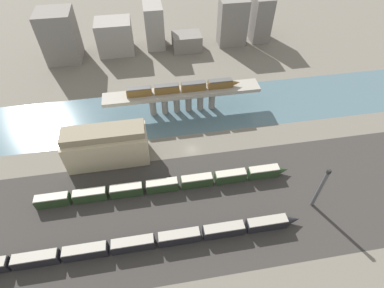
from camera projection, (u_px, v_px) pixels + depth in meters
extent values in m
plane|color=#666056|center=(192.00, 150.00, 107.83)|extent=(400.00, 400.00, 0.00)
cube|color=#33302D|center=(204.00, 207.00, 91.51)|extent=(280.00, 42.00, 0.01)
cube|color=#47606B|center=(183.00, 110.00, 122.94)|extent=(320.00, 28.75, 0.01)
cube|color=gray|center=(182.00, 92.00, 116.36)|extent=(61.20, 7.39, 1.43)
cylinder|color=gray|center=(153.00, 106.00, 118.56)|extent=(2.59, 2.59, 8.37)
cylinder|color=gray|center=(165.00, 104.00, 119.10)|extent=(2.59, 2.59, 8.37)
cylinder|color=gray|center=(177.00, 103.00, 119.64)|extent=(2.59, 2.59, 8.37)
cylinder|color=gray|center=(188.00, 102.00, 120.18)|extent=(2.59, 2.59, 8.37)
cylinder|color=gray|center=(200.00, 101.00, 120.72)|extent=(2.59, 2.59, 8.37)
cylinder|color=gray|center=(212.00, 99.00, 121.26)|extent=(2.59, 2.59, 8.37)
cube|color=brown|center=(139.00, 92.00, 112.89)|extent=(9.50, 2.61, 3.03)
cube|color=#4C4C4C|center=(139.00, 88.00, 111.65)|extent=(9.12, 2.40, 0.40)
cube|color=brown|center=(167.00, 89.00, 114.07)|extent=(9.50, 2.61, 3.03)
cube|color=#4C4C4C|center=(166.00, 86.00, 112.82)|extent=(9.12, 2.40, 0.40)
cube|color=brown|center=(194.00, 87.00, 115.24)|extent=(9.50, 2.61, 3.03)
cube|color=#4C4C4C|center=(194.00, 83.00, 114.00)|extent=(9.12, 2.40, 0.40)
cube|color=brown|center=(220.00, 84.00, 116.42)|extent=(9.50, 2.61, 3.03)
cube|color=#4C4C4C|center=(220.00, 80.00, 115.18)|extent=(9.12, 2.40, 0.40)
cone|color=brown|center=(236.00, 83.00, 117.25)|extent=(3.33, 2.35, 2.35)
cube|color=black|center=(36.00, 259.00, 78.55)|extent=(11.82, 3.00, 3.43)
cube|color=#9E998E|center=(34.00, 256.00, 77.16)|extent=(11.34, 2.76, 0.40)
cube|color=black|center=(86.00, 252.00, 79.98)|extent=(11.82, 3.00, 3.43)
cube|color=#9E998E|center=(84.00, 249.00, 78.59)|extent=(11.34, 2.76, 0.40)
cube|color=black|center=(133.00, 244.00, 81.40)|extent=(11.82, 3.00, 3.43)
cube|color=#9E998E|center=(132.00, 241.00, 80.01)|extent=(11.34, 2.76, 0.40)
cube|color=black|center=(179.00, 237.00, 82.83)|extent=(11.82, 3.00, 3.43)
cube|color=#9E998E|center=(179.00, 234.00, 81.44)|extent=(11.34, 2.76, 0.40)
cube|color=black|center=(224.00, 230.00, 84.25)|extent=(11.82, 3.00, 3.43)
cube|color=#9E998E|center=(224.00, 227.00, 82.86)|extent=(11.34, 2.76, 0.40)
cube|color=black|center=(267.00, 224.00, 85.68)|extent=(11.82, 3.00, 3.43)
cube|color=#9E998E|center=(268.00, 220.00, 84.29)|extent=(11.34, 2.76, 0.40)
cone|color=black|center=(293.00, 220.00, 86.70)|extent=(4.14, 2.70, 2.70)
cube|color=#23381E|center=(53.00, 201.00, 90.91)|extent=(10.17, 2.88, 3.61)
cube|color=#B7B2A3|center=(51.00, 197.00, 89.45)|extent=(9.76, 2.65, 0.40)
cube|color=#23381E|center=(90.00, 196.00, 92.16)|extent=(10.17, 2.88, 3.61)
cube|color=#B7B2A3|center=(89.00, 192.00, 90.71)|extent=(9.76, 2.65, 0.40)
cube|color=#23381E|center=(127.00, 191.00, 93.42)|extent=(10.17, 2.88, 3.61)
cube|color=#B7B2A3|center=(126.00, 187.00, 91.96)|extent=(9.76, 2.65, 0.40)
cube|color=#23381E|center=(162.00, 186.00, 94.67)|extent=(10.17, 2.88, 3.61)
cube|color=#B7B2A3|center=(162.00, 182.00, 93.22)|extent=(9.76, 2.65, 0.40)
cube|color=#23381E|center=(197.00, 181.00, 95.92)|extent=(10.17, 2.88, 3.61)
cube|color=#B7B2A3|center=(197.00, 177.00, 94.47)|extent=(9.76, 2.65, 0.40)
cube|color=#23381E|center=(230.00, 177.00, 97.18)|extent=(10.17, 2.88, 3.61)
cube|color=#B7B2A3|center=(231.00, 173.00, 95.73)|extent=(9.76, 2.65, 0.40)
cube|color=#23381E|center=(263.00, 172.00, 98.43)|extent=(10.17, 2.88, 3.61)
cube|color=#B7B2A3|center=(264.00, 168.00, 96.98)|extent=(9.76, 2.65, 0.40)
cone|color=#23381E|center=(283.00, 170.00, 99.34)|extent=(3.56, 2.60, 2.60)
cube|color=tan|center=(107.00, 147.00, 100.87)|extent=(27.08, 10.56, 11.33)
cube|color=#7C725C|center=(103.00, 133.00, 95.86)|extent=(26.54, 7.39, 2.49)
cylinder|color=#4C4C51|center=(319.00, 190.00, 86.48)|extent=(1.03, 1.03, 15.49)
cube|color=black|center=(329.00, 172.00, 80.43)|extent=(1.00, 0.70, 1.20)
cube|color=slate|center=(60.00, 36.00, 142.17)|extent=(16.02, 15.39, 23.78)
cube|color=gray|center=(115.00, 37.00, 149.70)|extent=(17.33, 13.86, 16.30)
cube|color=gray|center=(154.00, 26.00, 152.61)|extent=(9.29, 13.93, 21.04)
cube|color=slate|center=(187.00, 42.00, 154.50)|extent=(14.55, 11.06, 8.20)
cube|color=slate|center=(233.00, 23.00, 153.26)|extent=(14.12, 8.99, 22.92)
cube|color=slate|center=(259.00, 17.00, 158.13)|extent=(9.34, 15.70, 22.47)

